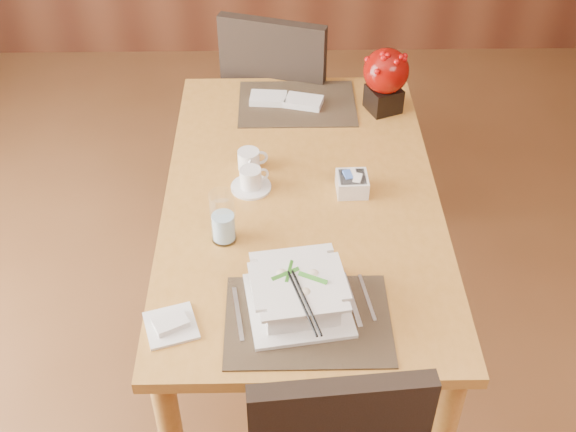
{
  "coord_description": "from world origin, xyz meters",
  "views": [
    {
      "loc": [
        -0.08,
        -1.24,
        2.25
      ],
      "look_at": [
        -0.05,
        0.35,
        0.87
      ],
      "focal_mm": 45.0,
      "sensor_mm": 36.0,
      "label": 1
    }
  ],
  "objects_px": {
    "berry_decor": "(386,77)",
    "dining_table": "(301,216)",
    "far_chair": "(281,101)",
    "coffee_cup": "(251,180)",
    "water_glass": "(223,217)",
    "creamer_jug": "(249,160)",
    "sugar_caddy": "(352,184)",
    "soup_setting": "(298,294)",
    "bread_plate": "(171,326)"
  },
  "relations": [
    {
      "from": "dining_table",
      "to": "creamer_jug",
      "type": "xyz_separation_m",
      "value": [
        -0.18,
        0.14,
        0.13
      ]
    },
    {
      "from": "coffee_cup",
      "to": "sugar_caddy",
      "type": "relative_size",
      "value": 1.33
    },
    {
      "from": "soup_setting",
      "to": "water_glass",
      "type": "relative_size",
      "value": 1.77
    },
    {
      "from": "dining_table",
      "to": "coffee_cup",
      "type": "relative_size",
      "value": 11.14
    },
    {
      "from": "dining_table",
      "to": "sugar_caddy",
      "type": "relative_size",
      "value": 14.84
    },
    {
      "from": "dining_table",
      "to": "bread_plate",
      "type": "xyz_separation_m",
      "value": [
        -0.37,
        -0.56,
        0.1
      ]
    },
    {
      "from": "coffee_cup",
      "to": "creamer_jug",
      "type": "bearing_deg",
      "value": 94.86
    },
    {
      "from": "soup_setting",
      "to": "coffee_cup",
      "type": "xyz_separation_m",
      "value": [
        -0.14,
        0.53,
        -0.02
      ]
    },
    {
      "from": "coffee_cup",
      "to": "berry_decor",
      "type": "xyz_separation_m",
      "value": [
        0.49,
        0.47,
        0.11
      ]
    },
    {
      "from": "berry_decor",
      "to": "far_chair",
      "type": "relative_size",
      "value": 0.25
    },
    {
      "from": "soup_setting",
      "to": "bread_plate",
      "type": "height_order",
      "value": "soup_setting"
    },
    {
      "from": "far_chair",
      "to": "dining_table",
      "type": "bearing_deg",
      "value": 111.62
    },
    {
      "from": "soup_setting",
      "to": "creamer_jug",
      "type": "relative_size",
      "value": 3.25
    },
    {
      "from": "water_glass",
      "to": "sugar_caddy",
      "type": "distance_m",
      "value": 0.47
    },
    {
      "from": "coffee_cup",
      "to": "bread_plate",
      "type": "xyz_separation_m",
      "value": [
        -0.2,
        -0.6,
        -0.03
      ]
    },
    {
      "from": "coffee_cup",
      "to": "water_glass",
      "type": "relative_size",
      "value": 0.76
    },
    {
      "from": "soup_setting",
      "to": "berry_decor",
      "type": "height_order",
      "value": "berry_decor"
    },
    {
      "from": "soup_setting",
      "to": "far_chair",
      "type": "xyz_separation_m",
      "value": [
        -0.03,
        1.39,
        -0.25
      ]
    },
    {
      "from": "creamer_jug",
      "to": "sugar_caddy",
      "type": "bearing_deg",
      "value": -32.1
    },
    {
      "from": "sugar_caddy",
      "to": "water_glass",
      "type": "bearing_deg",
      "value": -151.03
    },
    {
      "from": "dining_table",
      "to": "coffee_cup",
      "type": "height_order",
      "value": "coffee_cup"
    },
    {
      "from": "sugar_caddy",
      "to": "far_chair",
      "type": "bearing_deg",
      "value": 104.34
    },
    {
      "from": "coffee_cup",
      "to": "berry_decor",
      "type": "distance_m",
      "value": 0.69
    },
    {
      "from": "sugar_caddy",
      "to": "far_chair",
      "type": "relative_size",
      "value": 0.1
    },
    {
      "from": "dining_table",
      "to": "far_chair",
      "type": "distance_m",
      "value": 0.89
    },
    {
      "from": "dining_table",
      "to": "bread_plate",
      "type": "bearing_deg",
      "value": -123.33
    },
    {
      "from": "creamer_jug",
      "to": "bread_plate",
      "type": "relative_size",
      "value": 0.72
    },
    {
      "from": "water_glass",
      "to": "creamer_jug",
      "type": "height_order",
      "value": "water_glass"
    },
    {
      "from": "soup_setting",
      "to": "sugar_caddy",
      "type": "relative_size",
      "value": 3.09
    },
    {
      "from": "water_glass",
      "to": "creamer_jug",
      "type": "xyz_separation_m",
      "value": [
        0.07,
        0.36,
        -0.05
      ]
    },
    {
      "from": "sugar_caddy",
      "to": "soup_setting",
      "type": "bearing_deg",
      "value": -110.48
    },
    {
      "from": "soup_setting",
      "to": "berry_decor",
      "type": "distance_m",
      "value": 1.07
    },
    {
      "from": "far_chair",
      "to": "bread_plate",
      "type": "bearing_deg",
      "value": 95.72
    },
    {
      "from": "coffee_cup",
      "to": "bread_plate",
      "type": "height_order",
      "value": "coffee_cup"
    },
    {
      "from": "coffee_cup",
      "to": "water_glass",
      "type": "distance_m",
      "value": 0.27
    },
    {
      "from": "bread_plate",
      "to": "far_chair",
      "type": "xyz_separation_m",
      "value": [
        0.31,
        1.45,
        -0.2
      ]
    },
    {
      "from": "sugar_caddy",
      "to": "berry_decor",
      "type": "bearing_deg",
      "value": 72.12
    },
    {
      "from": "dining_table",
      "to": "creamer_jug",
      "type": "height_order",
      "value": "creamer_jug"
    },
    {
      "from": "water_glass",
      "to": "coffee_cup",
      "type": "bearing_deg",
      "value": 72.99
    },
    {
      "from": "water_glass",
      "to": "far_chair",
      "type": "xyz_separation_m",
      "value": [
        0.19,
        1.1,
        -0.28
      ]
    },
    {
      "from": "berry_decor",
      "to": "dining_table",
      "type": "bearing_deg",
      "value": -122.7
    },
    {
      "from": "soup_setting",
      "to": "far_chair",
      "type": "bearing_deg",
      "value": 82.77
    },
    {
      "from": "coffee_cup",
      "to": "bread_plate",
      "type": "distance_m",
      "value": 0.63
    },
    {
      "from": "water_glass",
      "to": "dining_table",
      "type": "bearing_deg",
      "value": 41.53
    },
    {
      "from": "water_glass",
      "to": "berry_decor",
      "type": "bearing_deg",
      "value": 51.8
    },
    {
      "from": "coffee_cup",
      "to": "creamer_jug",
      "type": "relative_size",
      "value": 1.4
    },
    {
      "from": "dining_table",
      "to": "bread_plate",
      "type": "height_order",
      "value": "bread_plate"
    },
    {
      "from": "dining_table",
      "to": "bread_plate",
      "type": "relative_size",
      "value": 11.25
    },
    {
      "from": "dining_table",
      "to": "creamer_jug",
      "type": "relative_size",
      "value": 15.59
    },
    {
      "from": "berry_decor",
      "to": "sugar_caddy",
      "type": "bearing_deg",
      "value": -107.88
    }
  ]
}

